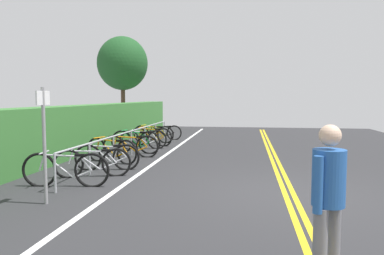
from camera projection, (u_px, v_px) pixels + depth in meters
name	position (u px, v px, depth m)	size (l,w,h in m)	color
ground_plane	(289.00, 195.00, 7.09)	(30.96, 12.42, 0.05)	#2B2B2D
centre_line_yellow_inner	(293.00, 194.00, 7.07)	(27.86, 0.10, 0.00)	gold
centre_line_yellow_outer	(285.00, 193.00, 7.10)	(27.86, 0.10, 0.00)	gold
bike_lane_stripe_white	(121.00, 187.00, 7.58)	(27.86, 0.12, 0.00)	white
bike_rack	(131.00, 136.00, 11.74)	(9.50, 0.05, 0.79)	#9EA0A5
bicycle_0	(66.00, 170.00, 7.60)	(0.46, 1.82, 0.76)	black
bicycle_1	(93.00, 163.00, 8.52)	(0.67, 1.69, 0.71)	black
bicycle_2	(107.00, 157.00, 9.35)	(0.49, 1.63, 0.71)	black
bicycle_3	(111.00, 150.00, 10.40)	(0.70, 1.71, 0.73)	black
bicycle_4	(131.00, 146.00, 11.31)	(0.46, 1.74, 0.73)	black
bicycle_5	(136.00, 142.00, 12.15)	(0.46, 1.74, 0.79)	black
bicycle_6	(144.00, 140.00, 13.09)	(0.63, 1.61, 0.72)	black
bicycle_7	(151.00, 137.00, 14.04)	(0.49, 1.71, 0.73)	black
bicycle_8	(153.00, 134.00, 15.01)	(0.47, 1.77, 0.73)	black
bicycle_9	(162.00, 133.00, 15.85)	(0.55, 1.68, 0.68)	black
pedestrian	(328.00, 194.00, 3.61)	(0.40, 0.34, 1.59)	slate
sign_post_near	(44.00, 134.00, 6.30)	(0.36, 0.06, 2.02)	gray
hedge_backdrop	(93.00, 126.00, 13.48)	(18.45, 0.92, 1.57)	#387533
tree_mid	(123.00, 64.00, 20.65)	(2.81, 2.81, 5.21)	#473323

